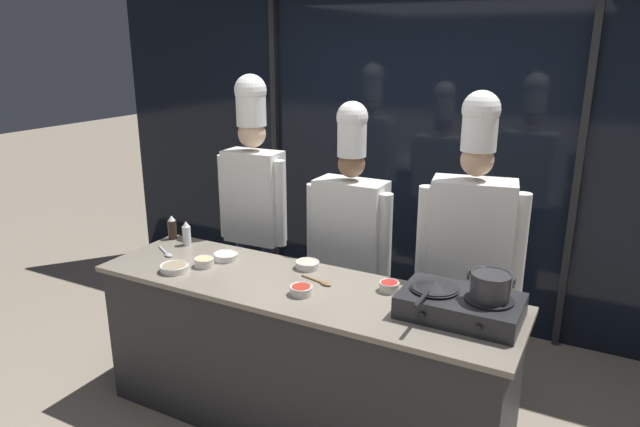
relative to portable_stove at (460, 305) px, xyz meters
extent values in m
plane|color=gray|center=(-0.89, -0.05, -0.96)|extent=(24.00, 24.00, 0.00)
cube|color=black|center=(-0.89, 1.71, 0.39)|extent=(5.82, 0.04, 2.70)
cube|color=#232326|center=(-2.12, 1.67, 0.39)|extent=(0.05, 0.05, 2.70)
cube|color=#232326|center=(0.35, 1.67, 0.39)|extent=(0.05, 0.05, 2.70)
cube|color=#2D2D30|center=(-0.89, -0.05, -0.52)|extent=(2.36, 0.65, 0.87)
cube|color=gray|center=(-0.89, -0.05, -0.07)|extent=(2.43, 0.69, 0.03)
cube|color=#28282B|center=(0.00, 0.00, 0.00)|extent=(0.58, 0.36, 0.11)
cylinder|color=black|center=(-0.13, 0.00, 0.06)|extent=(0.23, 0.23, 0.01)
cylinder|color=black|center=(-0.13, -0.19, 0.00)|extent=(0.03, 0.01, 0.03)
cylinder|color=black|center=(0.13, 0.00, 0.06)|extent=(0.23, 0.23, 0.01)
cylinder|color=black|center=(0.13, -0.19, 0.00)|extent=(0.03, 0.01, 0.03)
cylinder|color=#232326|center=(-0.13, 0.00, 0.07)|extent=(0.23, 0.23, 0.01)
cone|color=#232326|center=(-0.13, 0.00, 0.08)|extent=(0.24, 0.24, 0.04)
cylinder|color=black|center=(-0.13, -0.21, 0.09)|extent=(0.02, 0.18, 0.02)
cylinder|color=#333335|center=(0.13, 0.00, 0.13)|extent=(0.19, 0.19, 0.13)
torus|color=#333335|center=(0.13, 0.00, 0.19)|extent=(0.19, 0.19, 0.01)
torus|color=#333335|center=(0.03, 0.00, 0.17)|extent=(0.01, 0.05, 0.05)
torus|color=#333335|center=(0.24, 0.00, 0.17)|extent=(0.01, 0.05, 0.05)
cylinder|color=white|center=(-1.87, 0.16, 0.00)|extent=(0.05, 0.05, 0.13)
cone|color=white|center=(-1.87, 0.16, 0.09)|extent=(0.05, 0.05, 0.04)
cylinder|color=#332319|center=(-2.04, 0.21, 0.01)|extent=(0.06, 0.06, 0.13)
cone|color=white|center=(-2.04, 0.21, 0.09)|extent=(0.05, 0.05, 0.04)
cylinder|color=silver|center=(-0.81, -0.15, -0.04)|extent=(0.12, 0.12, 0.05)
torus|color=silver|center=(-0.81, -0.15, -0.01)|extent=(0.12, 0.12, 0.01)
cylinder|color=#B22D1E|center=(-0.81, -0.15, -0.02)|extent=(0.10, 0.10, 0.03)
cylinder|color=silver|center=(-1.63, -0.22, -0.04)|extent=(0.17, 0.17, 0.04)
torus|color=silver|center=(-1.63, -0.22, -0.02)|extent=(0.17, 0.17, 0.01)
cylinder|color=#9E896B|center=(-1.63, -0.22, -0.03)|extent=(0.14, 0.14, 0.02)
cylinder|color=silver|center=(-0.42, 0.11, -0.03)|extent=(0.11, 0.11, 0.05)
torus|color=silver|center=(-0.42, 0.11, -0.01)|extent=(0.11, 0.11, 0.01)
cylinder|color=red|center=(-0.42, 0.11, -0.02)|extent=(0.09, 0.09, 0.03)
cylinder|color=silver|center=(-1.53, -0.08, -0.03)|extent=(0.12, 0.12, 0.05)
torus|color=silver|center=(-1.53, -0.08, -0.01)|extent=(0.12, 0.12, 0.01)
cylinder|color=#E0C689|center=(-1.53, -0.08, -0.02)|extent=(0.10, 0.10, 0.03)
cylinder|color=silver|center=(-0.97, 0.19, -0.04)|extent=(0.14, 0.14, 0.04)
torus|color=silver|center=(-0.97, 0.19, -0.02)|extent=(0.14, 0.14, 0.01)
cylinder|color=beige|center=(-0.97, 0.19, -0.03)|extent=(0.12, 0.12, 0.02)
cylinder|color=silver|center=(-1.48, 0.07, -0.04)|extent=(0.15, 0.15, 0.04)
torus|color=silver|center=(-1.48, 0.07, -0.02)|extent=(0.15, 0.15, 0.01)
cylinder|color=white|center=(-1.48, 0.07, -0.03)|extent=(0.12, 0.12, 0.02)
cube|color=olive|center=(-0.86, 0.05, -0.05)|extent=(0.15, 0.05, 0.01)
ellipsoid|color=olive|center=(-0.76, 0.02, -0.05)|extent=(0.08, 0.06, 0.02)
cube|color=#B2B5BA|center=(-1.93, 0.00, -0.05)|extent=(0.14, 0.09, 0.01)
ellipsoid|color=#B2B5BA|center=(-1.84, -0.06, -0.05)|extent=(0.09, 0.08, 0.02)
cylinder|color=#2D3856|center=(-1.55, 0.66, -0.55)|extent=(0.11, 0.11, 0.81)
cylinder|color=#2D3856|center=(-1.77, 0.65, -0.55)|extent=(0.11, 0.11, 0.81)
cube|color=white|center=(-1.66, 0.65, 0.18)|extent=(0.42, 0.23, 0.66)
cylinder|color=white|center=(-1.43, 0.63, 0.17)|extent=(0.08, 0.08, 0.60)
cylinder|color=white|center=(-1.89, 0.61, 0.17)|extent=(0.08, 0.08, 0.60)
sphere|color=beige|center=(-1.66, 0.65, 0.63)|extent=(0.19, 0.19, 0.19)
cylinder|color=white|center=(-1.66, 0.65, 0.80)|extent=(0.20, 0.20, 0.24)
sphere|color=white|center=(-1.66, 0.65, 0.92)|extent=(0.22, 0.22, 0.22)
cylinder|color=#2D3856|center=(-0.79, 0.68, -0.59)|extent=(0.12, 0.12, 0.74)
cylinder|color=#2D3856|center=(-1.04, 0.68, -0.59)|extent=(0.12, 0.12, 0.74)
cube|color=white|center=(-0.92, 0.68, 0.08)|extent=(0.46, 0.24, 0.60)
cylinder|color=white|center=(-0.66, 0.64, 0.06)|extent=(0.09, 0.09, 0.55)
cylinder|color=white|center=(-1.18, 0.65, 0.06)|extent=(0.09, 0.09, 0.55)
sphere|color=brown|center=(-0.92, 0.68, 0.49)|extent=(0.18, 0.18, 0.18)
cylinder|color=white|center=(-0.92, 0.68, 0.66)|extent=(0.18, 0.18, 0.25)
sphere|color=white|center=(-0.92, 0.68, 0.78)|extent=(0.20, 0.20, 0.20)
cylinder|color=#232326|center=(0.00, 0.69, -0.56)|extent=(0.12, 0.12, 0.79)
cylinder|color=#232326|center=(-0.25, 0.64, -0.56)|extent=(0.12, 0.12, 0.79)
cube|color=white|center=(-0.12, 0.67, 0.15)|extent=(0.52, 0.33, 0.64)
cylinder|color=white|center=(0.15, 0.68, 0.13)|extent=(0.10, 0.10, 0.59)
cylinder|color=white|center=(-0.38, 0.58, 0.13)|extent=(0.10, 0.10, 0.59)
sphere|color=tan|center=(-0.12, 0.67, 0.59)|extent=(0.19, 0.19, 0.19)
cylinder|color=white|center=(-0.12, 0.67, 0.76)|extent=(0.20, 0.20, 0.23)
sphere|color=white|center=(-0.12, 0.67, 0.88)|extent=(0.21, 0.21, 0.21)
camera|label=1|loc=(0.59, -2.56, 1.24)|focal=32.00mm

